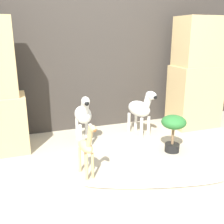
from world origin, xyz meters
name	(u,v)px	position (x,y,z in m)	size (l,w,h in m)	color
ground_plane	(138,169)	(0.00, 0.00, 0.00)	(14.00, 14.00, 0.00)	#B2A88E
wall_back	(97,53)	(0.00, 1.47, 1.10)	(6.40, 0.08, 2.20)	#38332D
rock_pillar_right	(196,76)	(1.39, 0.99, 0.77)	(0.69, 0.48, 1.60)	tan
zebra_right	(141,108)	(0.44, 0.88, 0.39)	(0.30, 0.54, 0.66)	silver
zebra_left	(83,114)	(-0.36, 0.88, 0.39)	(0.24, 0.54, 0.66)	silver
giraffe_figurine	(87,147)	(-0.53, 0.05, 0.32)	(0.14, 0.38, 0.59)	tan
potted_palm_front	(173,127)	(0.57, 0.27, 0.31)	(0.29, 0.29, 0.45)	black
surfboard	(154,182)	(0.03, -0.29, 0.02)	(1.37, 0.58, 0.08)	silver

